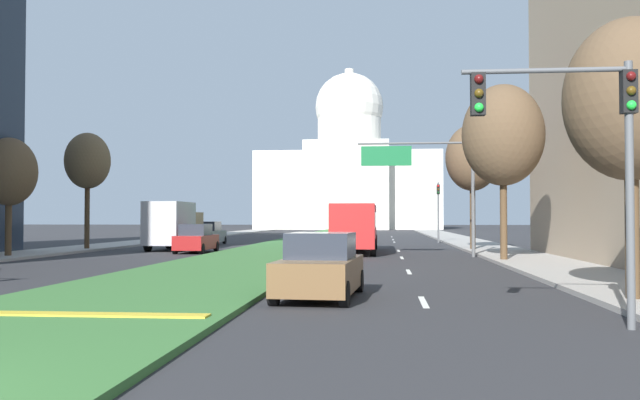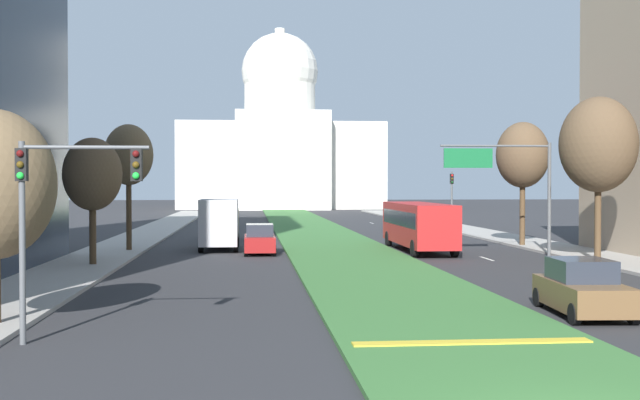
{
  "view_description": "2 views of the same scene",
  "coord_description": "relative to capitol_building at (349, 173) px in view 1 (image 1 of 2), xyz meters",
  "views": [
    {
      "loc": [
        6.54,
        -6.18,
        2.15
      ],
      "look_at": [
        1.91,
        43.84,
        3.49
      ],
      "focal_mm": 37.84,
      "sensor_mm": 36.0,
      "label": 1
    },
    {
      "loc": [
        -5.55,
        -11.73,
        4.08
      ],
      "look_at": [
        -0.45,
        44.22,
        3.0
      ],
      "focal_mm": 43.89,
      "sensor_mm": 36.0,
      "label": 2
    }
  ],
  "objects": [
    {
      "name": "median_curb_nose",
      "position": [
        0.0,
        -119.68,
        -10.86
      ],
      "size": [
        6.03,
        0.5,
        0.04
      ],
      "primitive_type": "cube",
      "color": "gold",
      "rests_on": "grass_median"
    },
    {
      "name": "box_truck_delivery",
      "position": [
        -7.39,
        -89.17,
        -9.35
      ],
      "size": [
        2.4,
        6.4,
        3.2
      ],
      "color": "brown",
      "rests_on": "ground_plane"
    },
    {
      "name": "grass_median",
      "position": [
        0.0,
        -69.46,
        -10.95
      ],
      "size": [
        6.71,
        114.97,
        0.14
      ],
      "primitive_type": "cube",
      "color": "#386B33",
      "rests_on": "ground_plane"
    },
    {
      "name": "lane_dashes_right",
      "position": [
        7.58,
        -85.97,
        -11.02
      ],
      "size": [
        0.16,
        62.28,
        0.01
      ],
      "color": "silver",
      "rests_on": "ground_plane"
    },
    {
      "name": "sidewalk_left",
      "position": [
        -13.82,
        -75.84,
        -10.95
      ],
      "size": [
        4.0,
        114.97,
        0.15
      ],
      "primitive_type": "cube",
      "color": "#9E9991",
      "rests_on": "ground_plane"
    },
    {
      "name": "sidewalk_right",
      "position": [
        13.82,
        -75.84,
        -10.95
      ],
      "size": [
        4.0,
        114.97,
        0.15
      ],
      "primitive_type": "cube",
      "color": "#9E9991",
      "rests_on": "ground_plane"
    },
    {
      "name": "street_tree_left_mid",
      "position": [
        -13.3,
        -98.94,
        -6.44
      ],
      "size": [
        2.91,
        2.91,
        6.44
      ],
      "color": "#4C3823",
      "rests_on": "ground_plane"
    },
    {
      "name": "street_tree_right_near",
      "position": [
        12.73,
        -115.71,
        -5.93
      ],
      "size": [
        3.27,
        3.27,
        7.17
      ],
      "color": "#4C3823",
      "rests_on": "ground_plane"
    },
    {
      "name": "ground_plane",
      "position": [
        0.0,
        -63.07,
        -11.02
      ],
      "size": [
        281.04,
        281.04,
        0.0
      ],
      "primitive_type": "plane",
      "color": "#2B2B2D"
    },
    {
      "name": "street_tree_right_far",
      "position": [
        12.37,
        -88.76,
        -5.0
      ],
      "size": [
        3.46,
        3.46,
        8.23
      ],
      "color": "#4C3823",
      "rests_on": "ground_plane"
    },
    {
      "name": "overhead_guide_sign",
      "position": [
        9.07,
        -95.55,
        -6.34
      ],
      "size": [
        6.43,
        0.2,
        6.5
      ],
      "color": "#515456",
      "rests_on": "ground_plane"
    },
    {
      "name": "traffic_light_near_right",
      "position": [
        10.47,
        -119.62,
        -7.23
      ],
      "size": [
        3.34,
        0.35,
        5.2
      ],
      "color": "#515456",
      "rests_on": "ground_plane"
    },
    {
      "name": "sedan_lead_stopped",
      "position": [
        4.88,
        -115.07,
        -10.2
      ],
      "size": [
        2.23,
        4.49,
        1.75
      ],
      "color": "brown",
      "rests_on": "ground_plane"
    },
    {
      "name": "capitol_building",
      "position": [
        0.0,
        0.0,
        0.0
      ],
      "size": [
        35.16,
        24.56,
        31.91
      ],
      "color": "silver",
      "rests_on": "ground_plane"
    },
    {
      "name": "traffic_light_far_right",
      "position": [
        11.32,
        -74.82,
        -7.71
      ],
      "size": [
        0.28,
        0.35,
        5.2
      ],
      "color": "#515456",
      "rests_on": "ground_plane"
    },
    {
      "name": "street_tree_left_far",
      "position": [
        -12.81,
        -90.45,
        -5.16
      ],
      "size": [
        2.96,
        2.96,
        7.77
      ],
      "color": "#4C3823",
      "rests_on": "ground_plane"
    },
    {
      "name": "city_bus",
      "position": [
        4.88,
        -91.18,
        -9.25
      ],
      "size": [
        2.62,
        11.0,
        2.95
      ],
      "color": "#B21E1E",
      "rests_on": "ground_plane"
    },
    {
      "name": "sedan_distant",
      "position": [
        -7.37,
        -80.09,
        -10.16
      ],
      "size": [
        1.91,
        4.7,
        1.86
      ],
      "color": "#4C5156",
      "rests_on": "ground_plane"
    },
    {
      "name": "sedan_midblock",
      "position": [
        -4.92,
        -92.35,
        -10.2
      ],
      "size": [
        1.84,
        4.36,
        1.78
      ],
      "color": "maroon",
      "rests_on": "ground_plane"
    },
    {
      "name": "street_tree_right_mid",
      "position": [
        12.38,
        -99.88,
        -4.88
      ],
      "size": [
        3.94,
        3.94,
        8.64
      ],
      "color": "#4C3823",
      "rests_on": "ground_plane"
    }
  ]
}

